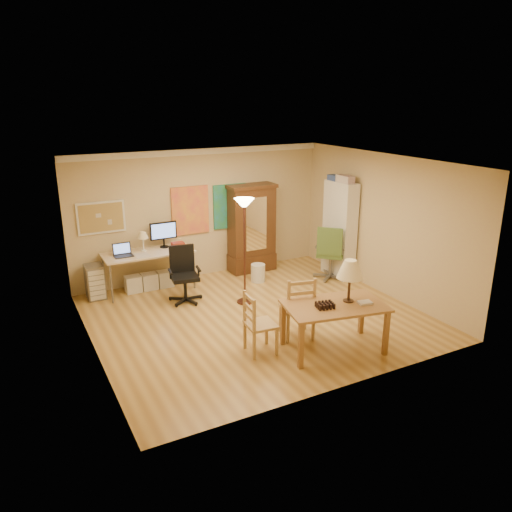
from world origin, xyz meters
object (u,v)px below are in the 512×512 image
dining_table (340,295)px  computer_desk (150,266)px  office_chair_green (330,265)px  armoire (252,234)px  bookshelf (339,230)px  office_chair_black (185,287)px

dining_table → computer_desk: bearing=116.1°
computer_desk → office_chair_green: (3.53, -1.18, -0.17)m
office_chair_green → armoire: (-1.22, 1.26, 0.52)m
office_chair_green → bookshelf: (0.27, 0.10, 0.70)m
dining_table → armoire: 3.86m
armoire → office_chair_green: bearing=-45.9°
armoire → bookshelf: 1.90m
dining_table → office_chair_black: size_ratio=1.55×
computer_desk → office_chair_black: 1.00m
dining_table → office_chair_black: bearing=116.8°
office_chair_green → armoire: 1.83m
office_chair_black → armoire: (1.92, 0.97, 0.55)m
computer_desk → armoire: bearing=2.0°
dining_table → computer_desk: 4.19m
dining_table → bookshelf: (1.97, 2.66, 0.12)m
office_chair_green → armoire: size_ratio=0.61×
dining_table → office_chair_green: size_ratio=1.41×
computer_desk → office_chair_green: size_ratio=1.50×
armoire → bookshelf: (1.49, -1.16, 0.18)m
computer_desk → office_chair_green: bearing=-18.5°
armoire → bookshelf: size_ratio=0.94×
computer_desk → dining_table: bearing=-63.9°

